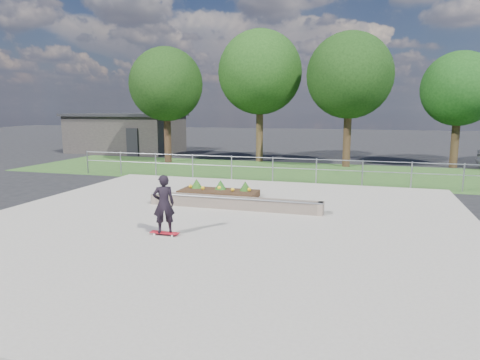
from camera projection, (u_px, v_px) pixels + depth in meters
The scene contains 12 objects.
ground at pixel (219, 224), 12.79m from camera, with size 120.00×120.00×0.00m, color black.
grass_verge at pixel (286, 172), 23.18m from camera, with size 30.00×8.00×0.02m, color #28491D.
concrete_slab at pixel (219, 223), 12.78m from camera, with size 15.00×15.00×0.06m, color gray.
fence at pixel (273, 166), 19.75m from camera, with size 20.06×0.06×1.20m.
building at pixel (126, 133), 33.47m from camera, with size 8.40×5.40×3.00m.
tree_far_left at pixel (166, 85), 26.51m from camera, with size 4.55×4.55×7.15m.
tree_mid_left at pixel (260, 73), 26.73m from camera, with size 5.25×5.25×8.25m.
tree_mid_right at pixel (350, 76), 24.31m from camera, with size 4.90×4.90×7.70m.
tree_far_right at pixel (459, 89), 24.17m from camera, with size 4.20×4.20×6.60m.
grind_ledge at pixel (234, 203), 14.42m from camera, with size 6.00×0.44×0.43m.
planter_bed at pixel (219, 192), 16.43m from camera, with size 3.00×1.20×0.61m.
skateboarder at pixel (164, 204), 11.30m from camera, with size 0.80×0.61×1.64m.
Camera 1 is at (4.12, -11.70, 3.43)m, focal length 32.00 mm.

